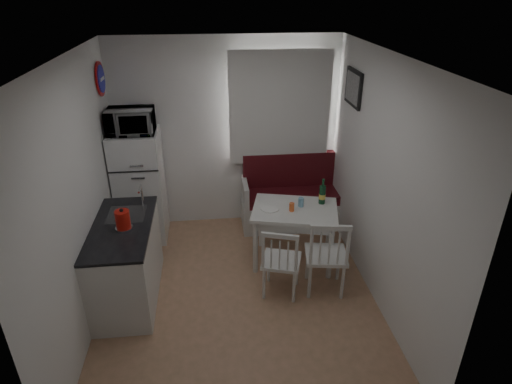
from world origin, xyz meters
TOP-DOWN VIEW (x-y plane):
  - floor at (0.00, 0.00)m, footprint 3.00×3.50m
  - ceiling at (0.00, 0.00)m, footprint 3.00×3.50m
  - wall_back at (0.00, 1.75)m, footprint 3.00×0.02m
  - wall_front at (0.00, -1.75)m, footprint 3.00×0.02m
  - wall_left at (-1.50, 0.00)m, footprint 0.02×3.50m
  - wall_right at (1.50, 0.00)m, footprint 0.02×3.50m
  - window at (0.70, 1.72)m, footprint 1.22×0.06m
  - curtain at (0.70, 1.65)m, footprint 1.35×0.02m
  - kitchen_counter at (-1.20, 0.16)m, footprint 0.62×1.32m
  - wall_sign at (-1.47, 1.45)m, footprint 0.03×0.40m
  - picture_frame at (1.48, 1.10)m, footprint 0.04×0.52m
  - bench at (0.89, 1.51)m, footprint 1.44×0.55m
  - dining_table at (0.73, 0.59)m, footprint 1.13×0.91m
  - chair_left at (0.48, -0.07)m, footprint 0.51×0.50m
  - chair_right at (0.98, -0.07)m, footprint 0.50×0.49m
  - fridge at (-1.18, 1.40)m, footprint 0.60×0.60m
  - microwave at (-1.18, 1.35)m, footprint 0.56×0.38m
  - kettle at (-1.15, 0.07)m, footprint 0.18×0.18m
  - wine_bottle at (1.08, 0.69)m, footprint 0.08×0.08m
  - drinking_glass_orange at (0.68, 0.54)m, footprint 0.06×0.06m
  - drinking_glass_blue at (0.81, 0.64)m, footprint 0.07×0.07m
  - plate at (0.43, 0.61)m, footprint 0.22×0.22m

SIDE VIEW (x-z plane):
  - floor at x=0.00m, z-range -0.01..0.01m
  - bench at x=0.89m, z-range -0.17..0.86m
  - kitchen_counter at x=-1.20m, z-range -0.12..1.04m
  - chair_left at x=0.48m, z-range 0.30..0.77m
  - chair_right at x=0.98m, z-range 0.33..0.84m
  - dining_table at x=0.73m, z-range 0.29..1.04m
  - fridge at x=-1.18m, z-range 0.00..1.50m
  - plate at x=0.43m, z-range 0.75..0.76m
  - drinking_glass_orange at x=0.68m, z-range 0.75..0.85m
  - drinking_glass_blue at x=0.81m, z-range 0.75..0.86m
  - wine_bottle at x=1.08m, z-range 0.75..1.07m
  - kettle at x=-1.15m, z-range 0.90..1.13m
  - wall_back at x=0.00m, z-range 0.00..2.60m
  - wall_front at x=0.00m, z-range 0.00..2.60m
  - wall_left at x=-1.50m, z-range 0.00..2.60m
  - wall_right at x=1.50m, z-range 0.00..2.60m
  - window at x=0.70m, z-range 0.89..2.36m
  - microwave at x=-1.18m, z-range 1.50..1.81m
  - curtain at x=0.70m, z-range 0.93..2.42m
  - picture_frame at x=1.48m, z-range 1.84..2.26m
  - wall_sign at x=-1.47m, z-range 1.95..2.35m
  - ceiling at x=0.00m, z-range 2.59..2.61m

